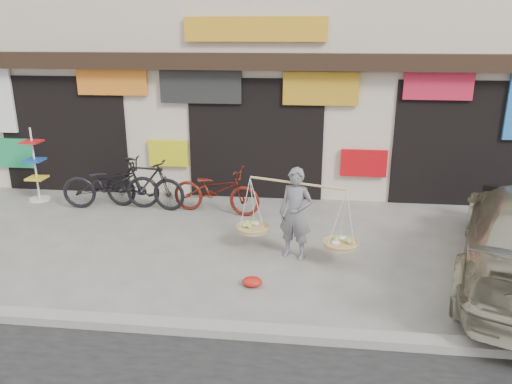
# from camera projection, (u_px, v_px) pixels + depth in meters

# --- Properties ---
(ground) EXTENTS (70.00, 70.00, 0.00)m
(ground) POSITION_uv_depth(u_px,v_px,m) (231.00, 263.00, 8.25)
(ground) COLOR gray
(ground) RESTS_ON ground
(kerb) EXTENTS (70.00, 0.25, 0.12)m
(kerb) POSITION_uv_depth(u_px,v_px,m) (205.00, 328.00, 6.34)
(kerb) COLOR gray
(kerb) RESTS_ON ground
(shophouse_block) EXTENTS (14.00, 6.32, 7.00)m
(shophouse_block) POSITION_uv_depth(u_px,v_px,m) (268.00, 40.00, 13.25)
(shophouse_block) COLOR beige
(shophouse_block) RESTS_ON ground
(street_vendor) EXTENTS (2.05, 1.06, 1.56)m
(street_vendor) POSITION_uv_depth(u_px,v_px,m) (296.00, 217.00, 8.27)
(street_vendor) COLOR slate
(street_vendor) RESTS_ON ground
(bike_0) EXTENTS (2.15, 0.99, 1.09)m
(bike_0) POSITION_uv_depth(u_px,v_px,m) (111.00, 184.00, 10.70)
(bike_0) COLOR black
(bike_0) RESTS_ON ground
(bike_1) EXTENTS (1.91, 0.80, 1.11)m
(bike_1) POSITION_uv_depth(u_px,v_px,m) (144.00, 184.00, 10.64)
(bike_1) COLOR black
(bike_1) RESTS_ON ground
(bike_2) EXTENTS (1.99, 0.99, 1.00)m
(bike_2) POSITION_uv_depth(u_px,v_px,m) (216.00, 190.00, 10.40)
(bike_2) COLOR maroon
(bike_2) RESTS_ON ground
(display_rack) EXTENTS (0.46, 0.46, 1.66)m
(display_rack) POSITION_uv_depth(u_px,v_px,m) (36.00, 172.00, 11.14)
(display_rack) COLOR silver
(display_rack) RESTS_ON ground
(red_bag) EXTENTS (0.31, 0.25, 0.14)m
(red_bag) POSITION_uv_depth(u_px,v_px,m) (252.00, 282.00, 7.50)
(red_bag) COLOR red
(red_bag) RESTS_ON ground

